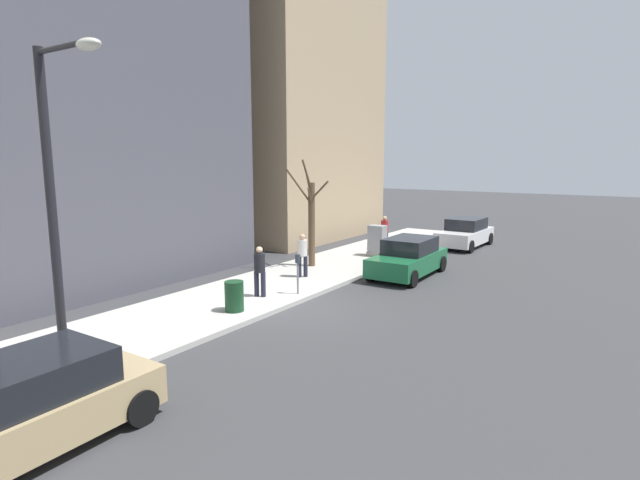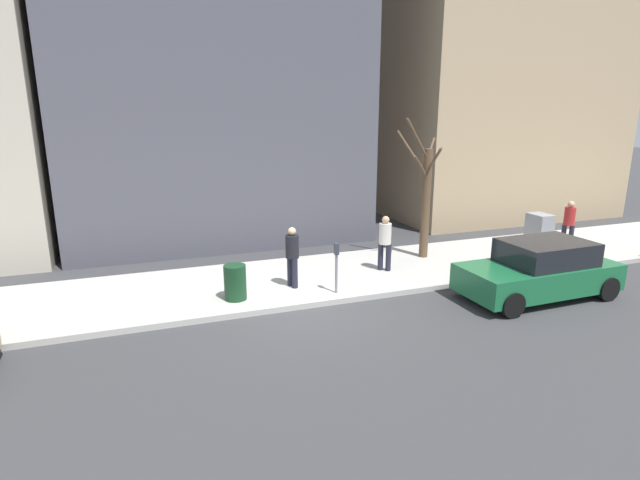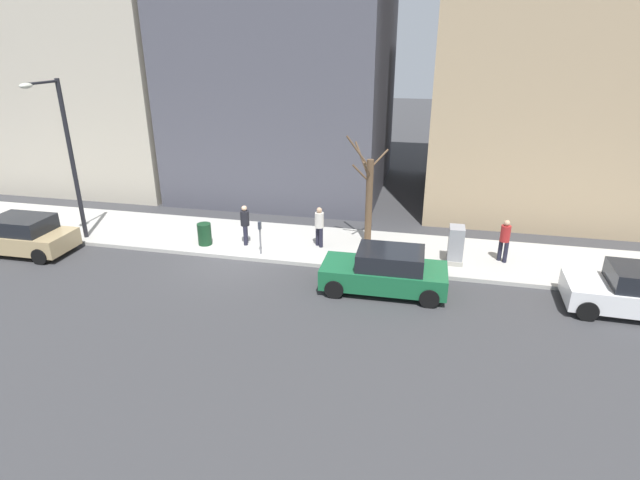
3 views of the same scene
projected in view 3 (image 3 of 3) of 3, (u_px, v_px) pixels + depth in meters
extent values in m
plane|color=#38383A|center=(234.00, 260.00, 19.54)|extent=(120.00, 120.00, 0.00)
cube|color=#B2AFA8|center=(251.00, 239.00, 21.33)|extent=(4.00, 36.00, 0.15)
cube|color=white|center=(637.00, 297.00, 15.54)|extent=(1.94, 4.26, 0.70)
cylinder|color=black|center=(587.00, 311.00, 15.23)|extent=(0.24, 0.65, 0.64)
cylinder|color=black|center=(576.00, 286.00, 16.76)|extent=(0.24, 0.65, 0.64)
cube|color=#196038|center=(384.00, 275.00, 16.94)|extent=(1.86, 4.22, 0.70)
cube|color=black|center=(391.00, 258.00, 16.66)|extent=(1.63, 2.22, 0.60)
cylinder|color=black|center=(334.00, 289.00, 16.56)|extent=(0.23, 0.64, 0.64)
cylinder|color=black|center=(343.00, 268.00, 18.10)|extent=(0.23, 0.64, 0.64)
cylinder|color=black|center=(429.00, 298.00, 15.97)|extent=(0.23, 0.64, 0.64)
cylinder|color=black|center=(430.00, 275.00, 17.51)|extent=(0.23, 0.64, 0.64)
cube|color=tan|center=(21.00, 239.00, 20.03)|extent=(1.85, 4.22, 0.70)
cube|color=black|center=(21.00, 224.00, 19.74)|extent=(1.63, 2.22, 0.60)
cylinder|color=black|center=(6.00, 234.00, 21.19)|extent=(0.23, 0.64, 0.64)
cylinder|color=black|center=(40.00, 256.00, 19.05)|extent=(0.23, 0.64, 0.64)
cylinder|color=black|center=(70.00, 240.00, 20.59)|extent=(0.23, 0.64, 0.64)
cylinder|color=slate|center=(260.00, 242.00, 19.50)|extent=(0.07, 0.07, 1.05)
cube|color=#2D333D|center=(260.00, 225.00, 19.25)|extent=(0.14, 0.10, 0.30)
cube|color=#A8A399|center=(454.00, 260.00, 18.92)|extent=(0.83, 0.61, 0.18)
cube|color=#939399|center=(456.00, 243.00, 18.66)|extent=(0.75, 0.55, 1.25)
cylinder|color=black|center=(73.00, 162.00, 20.19)|extent=(0.18, 0.18, 6.50)
cylinder|color=black|center=(42.00, 83.00, 18.29)|extent=(1.60, 0.10, 0.10)
ellipsoid|color=beige|center=(26.00, 86.00, 17.58)|extent=(0.56, 0.32, 0.20)
cylinder|color=brown|center=(369.00, 202.00, 20.19)|extent=(0.28, 0.28, 3.50)
cylinder|color=brown|center=(379.00, 159.00, 19.82)|extent=(0.71, 0.70, 0.76)
cylinder|color=brown|center=(363.00, 161.00, 20.01)|extent=(0.79, 0.80, 1.48)
cylinder|color=brown|center=(361.00, 174.00, 19.66)|extent=(0.35, 0.73, 0.81)
cylinder|color=brown|center=(359.00, 152.00, 19.42)|extent=(0.28, 1.00, 1.34)
cylinder|color=brown|center=(367.00, 169.00, 19.25)|extent=(0.96, 0.23, 0.82)
cylinder|color=#14381E|center=(205.00, 234.00, 20.46)|extent=(0.56, 0.56, 0.90)
cylinder|color=#1E1E2D|center=(500.00, 250.00, 18.99)|extent=(0.16, 0.16, 0.82)
cylinder|color=#1E1E2D|center=(506.00, 252.00, 18.81)|extent=(0.16, 0.16, 0.82)
cylinder|color=#A52323|center=(505.00, 234.00, 18.63)|extent=(0.36, 0.36, 0.62)
sphere|color=tan|center=(507.00, 223.00, 18.48)|extent=(0.22, 0.22, 0.22)
cylinder|color=#1E1E2D|center=(318.00, 236.00, 20.38)|extent=(0.16, 0.16, 0.82)
cylinder|color=#1E1E2D|center=(321.00, 238.00, 20.20)|extent=(0.16, 0.16, 0.82)
cylinder|color=silver|center=(319.00, 220.00, 20.02)|extent=(0.36, 0.36, 0.62)
sphere|color=tan|center=(319.00, 210.00, 19.87)|extent=(0.22, 0.22, 0.22)
cylinder|color=#1E1E2D|center=(245.00, 236.00, 20.39)|extent=(0.16, 0.16, 0.82)
cylinder|color=#1E1E2D|center=(246.00, 234.00, 20.62)|extent=(0.16, 0.16, 0.82)
cylinder|color=black|center=(245.00, 218.00, 20.24)|extent=(0.36, 0.36, 0.62)
sphere|color=tan|center=(244.00, 208.00, 20.08)|extent=(0.22, 0.22, 0.22)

